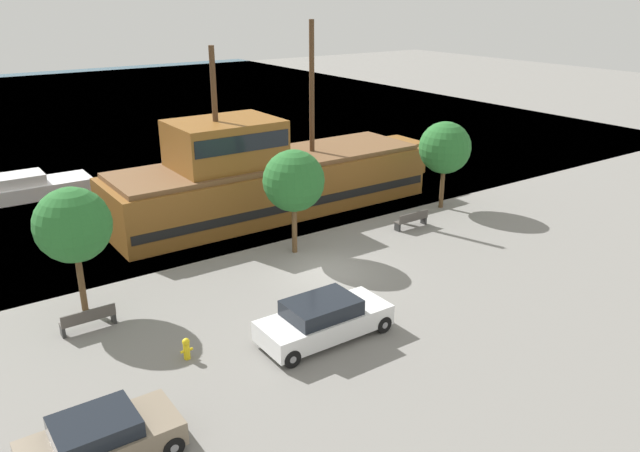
{
  "coord_description": "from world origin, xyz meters",
  "views": [
    {
      "loc": [
        -14.43,
        -20.32,
        11.44
      ],
      "look_at": [
        1.09,
        2.0,
        1.2
      ],
      "focal_mm": 35.0,
      "sensor_mm": 36.0,
      "label": 1
    }
  ],
  "objects_px": {
    "parked_car_curb_mid": "(101,440)",
    "parked_car_curb_front": "(324,319)",
    "moored_boat_dockside": "(28,188)",
    "bench_promenade_east": "(412,219)",
    "fire_hydrant": "(186,348)",
    "bench_promenade_west": "(88,319)",
    "pirate_ship": "(267,177)"
  },
  "relations": [
    {
      "from": "moored_boat_dockside",
      "to": "parked_car_curb_front",
      "type": "xyz_separation_m",
      "value": [
        5.13,
        -23.19,
        0.18
      ]
    },
    {
      "from": "parked_car_curb_mid",
      "to": "bench_promenade_west",
      "type": "distance_m",
      "value": 7.25
    },
    {
      "from": "pirate_ship",
      "to": "moored_boat_dockside",
      "type": "distance_m",
      "value": 14.7
    },
    {
      "from": "moored_boat_dockside",
      "to": "fire_hydrant",
      "type": "relative_size",
      "value": 9.09
    },
    {
      "from": "moored_boat_dockside",
      "to": "bench_promenade_east",
      "type": "xyz_separation_m",
      "value": [
        15.17,
        -16.81,
        -0.12
      ]
    },
    {
      "from": "moored_boat_dockside",
      "to": "parked_car_curb_mid",
      "type": "xyz_separation_m",
      "value": [
        -3.13,
        -24.97,
        0.12
      ]
    },
    {
      "from": "fire_hydrant",
      "to": "pirate_ship",
      "type": "bearing_deg",
      "value": 49.38
    },
    {
      "from": "parked_car_curb_front",
      "to": "parked_car_curb_mid",
      "type": "bearing_deg",
      "value": -167.83
    },
    {
      "from": "parked_car_curb_front",
      "to": "bench_promenade_west",
      "type": "bearing_deg",
      "value": 141.44
    },
    {
      "from": "fire_hydrant",
      "to": "bench_promenade_west",
      "type": "xyz_separation_m",
      "value": [
        -2.12,
        3.77,
        0.04
      ]
    },
    {
      "from": "parked_car_curb_mid",
      "to": "parked_car_curb_front",
      "type": "bearing_deg",
      "value": 12.17
    },
    {
      "from": "parked_car_curb_front",
      "to": "moored_boat_dockside",
      "type": "bearing_deg",
      "value": 102.47
    },
    {
      "from": "pirate_ship",
      "to": "parked_car_curb_mid",
      "type": "distance_m",
      "value": 19.99
    },
    {
      "from": "pirate_ship",
      "to": "moored_boat_dockside",
      "type": "xyz_separation_m",
      "value": [
        -10.39,
        10.3,
        -1.38
      ]
    },
    {
      "from": "parked_car_curb_mid",
      "to": "bench_promenade_east",
      "type": "relative_size",
      "value": 2.04
    },
    {
      "from": "moored_boat_dockside",
      "to": "bench_promenade_east",
      "type": "distance_m",
      "value": 22.65
    },
    {
      "from": "fire_hydrant",
      "to": "bench_promenade_west",
      "type": "distance_m",
      "value": 4.32
    },
    {
      "from": "bench_promenade_west",
      "to": "parked_car_curb_front",
      "type": "bearing_deg",
      "value": -38.56
    },
    {
      "from": "parked_car_curb_mid",
      "to": "bench_promenade_east",
      "type": "height_order",
      "value": "parked_car_curb_mid"
    },
    {
      "from": "pirate_ship",
      "to": "moored_boat_dockside",
      "type": "relative_size",
      "value": 2.78
    },
    {
      "from": "moored_boat_dockside",
      "to": "parked_car_curb_front",
      "type": "distance_m",
      "value": 23.75
    },
    {
      "from": "pirate_ship",
      "to": "parked_car_curb_front",
      "type": "height_order",
      "value": "pirate_ship"
    },
    {
      "from": "pirate_ship",
      "to": "fire_hydrant",
      "type": "distance_m",
      "value": 15.07
    },
    {
      "from": "bench_promenade_east",
      "to": "bench_promenade_west",
      "type": "bearing_deg",
      "value": -176.23
    },
    {
      "from": "moored_boat_dockside",
      "to": "pirate_ship",
      "type": "bearing_deg",
      "value": -44.74
    },
    {
      "from": "moored_boat_dockside",
      "to": "parked_car_curb_front",
      "type": "relative_size",
      "value": 1.46
    },
    {
      "from": "parked_car_curb_front",
      "to": "bench_promenade_east",
      "type": "relative_size",
      "value": 2.45
    },
    {
      "from": "parked_car_curb_front",
      "to": "bench_promenade_west",
      "type": "relative_size",
      "value": 2.49
    },
    {
      "from": "parked_car_curb_front",
      "to": "bench_promenade_east",
      "type": "bearing_deg",
      "value": 32.4
    },
    {
      "from": "parked_car_curb_front",
      "to": "parked_car_curb_mid",
      "type": "relative_size",
      "value": 1.2
    },
    {
      "from": "parked_car_curb_mid",
      "to": "fire_hydrant",
      "type": "height_order",
      "value": "parked_car_curb_mid"
    },
    {
      "from": "parked_car_curb_mid",
      "to": "fire_hydrant",
      "type": "xyz_separation_m",
      "value": [
        3.76,
        3.29,
        -0.27
      ]
    }
  ]
}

